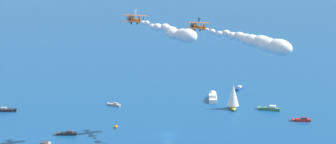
# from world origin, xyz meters

# --- Properties ---
(ground_plane) EXTENTS (2000.00, 2000.00, 0.00)m
(ground_plane) POSITION_xyz_m (0.00, 0.00, 0.00)
(ground_plane) COLOR navy
(motorboat_far_stbd) EXTENTS (7.70, 4.61, 2.18)m
(motorboat_far_stbd) POSITION_xyz_m (37.86, 22.21, 0.59)
(motorboat_far_stbd) COLOR #33704C
(motorboat_far_stbd) RESTS_ON ground_plane
(sailboat_inshore) EXTENTS (4.54, 7.65, 9.63)m
(sailboat_inshore) POSITION_xyz_m (26.07, 25.12, 4.40)
(sailboat_inshore) COLOR gold
(sailboat_inshore) RESTS_ON ground_plane
(motorboat_offshore) EXTENTS (6.20, 2.33, 1.76)m
(motorboat_offshore) POSITION_xyz_m (-30.63, 4.55, 0.47)
(motorboat_offshore) COLOR black
(motorboat_offshore) RESTS_ON ground_plane
(motorboat_trailing) EXTENTS (6.59, 2.18, 1.88)m
(motorboat_trailing) POSITION_xyz_m (-51.55, 31.92, 0.51)
(motorboat_trailing) COLOR black
(motorboat_trailing) RESTS_ON ground_plane
(motorboat_ahead) EXTENTS (6.24, 2.75, 1.76)m
(motorboat_ahead) POSITION_xyz_m (44.47, 8.70, 0.47)
(motorboat_ahead) COLOR #B21E1E
(motorboat_ahead) RESTS_ON ground_plane
(motorboat_mid_cluster) EXTENTS (4.86, 11.41, 3.22)m
(motorboat_mid_cluster) POSITION_xyz_m (21.59, 38.03, 0.87)
(motorboat_mid_cluster) COLOR white
(motorboat_mid_cluster) RESTS_ON ground_plane
(motorboat_outer_ring_b) EXTENTS (4.88, 3.91, 1.46)m
(motorboat_outer_ring_b) POSITION_xyz_m (-15.17, 34.53, 0.39)
(motorboat_outer_ring_b) COLOR #9E9993
(motorboat_outer_ring_b) RESTS_ON ground_plane
(motorboat_outer_ring_c) EXTENTS (4.95, 5.77, 1.77)m
(motorboat_outer_ring_c) POSITION_xyz_m (34.36, 50.35, 0.48)
(motorboat_outer_ring_c) COLOR #23478C
(motorboat_outer_ring_c) RESTS_ON ground_plane
(marker_buoy) EXTENTS (1.10, 1.10, 2.10)m
(marker_buoy) POSITION_xyz_m (-15.25, 9.27, 0.39)
(marker_buoy) COLOR orange
(marker_buoy) RESTS_ON ground_plane
(biplane_lead) EXTENTS (7.35, 7.09, 3.62)m
(biplane_lead) POSITION_xyz_m (-9.64, -2.93, 35.63)
(biplane_lead) COLOR orange
(wingwalker_lead) EXTENTS (0.91, 0.38, 1.78)m
(wingwalker_lead) POSITION_xyz_m (-9.48, -2.87, 37.81)
(wingwalker_lead) COLOR white
(smoke_trail_lead) EXTENTS (12.10, 29.92, 3.84)m
(smoke_trail_lead) POSITION_xyz_m (-1.38, -27.45, 35.49)
(smoke_trail_lead) COLOR silver
(biplane_wingman) EXTENTS (7.35, 7.09, 3.62)m
(biplane_wingman) POSITION_xyz_m (9.54, 3.32, 32.40)
(biplane_wingman) COLOR orange
(wingwalker_wingman) EXTENTS (1.45, 0.56, 1.53)m
(wingwalker_wingman) POSITION_xyz_m (9.70, 3.39, 34.55)
(wingwalker_wingman) COLOR black
(smoke_trail_wingman) EXTENTS (15.46, 37.05, 4.28)m
(smoke_trail_wingman) POSITION_xyz_m (19.73, -26.73, 32.58)
(smoke_trail_wingman) COLOR silver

